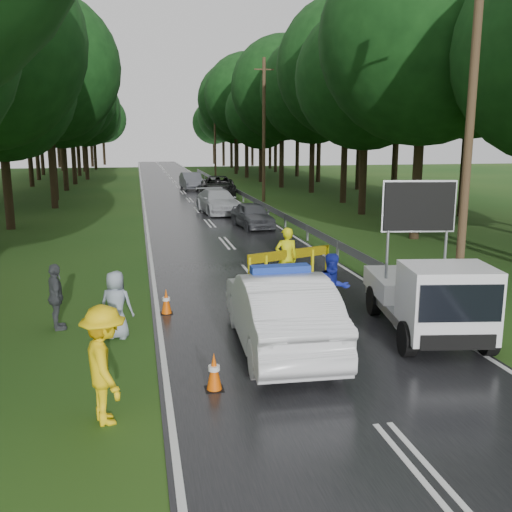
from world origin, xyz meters
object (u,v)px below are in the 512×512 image
object	(u,v)px
work_truck	(430,297)
barrier	(290,259)
officer	(286,258)
queue_car_third	(218,186)
queue_car_first	(253,215)
police_sedan	(280,311)
queue_car_second	(218,201)
queue_car_fourth	(191,181)
civilian	(333,289)

from	to	relation	value
work_truck	barrier	size ratio (longest dim) A/B	1.65
work_truck	officer	world-z (taller)	work_truck
barrier	queue_car_third	distance (m)	28.21
barrier	queue_car_first	xyz separation A→B (m)	(1.29, 12.20, -0.28)
queue_car_first	queue_car_third	bearing A→B (deg)	82.51
police_sedan	work_truck	xyz separation A→B (m)	(3.59, 0.07, 0.09)
queue_car_second	queue_car_fourth	xyz separation A→B (m)	(-0.06, 16.74, 0.03)
queue_car_first	work_truck	bearing A→B (deg)	-93.26
officer	queue_car_first	world-z (taller)	officer
officer	queue_car_fourth	size ratio (longest dim) A/B	0.42
police_sedan	queue_car_first	world-z (taller)	police_sedan
queue_car_third	queue_car_fourth	xyz separation A→B (m)	(-1.45, 6.78, -0.05)
work_truck	queue_car_first	world-z (taller)	work_truck
work_truck	barrier	bearing A→B (deg)	123.15
police_sedan	queue_car_third	size ratio (longest dim) A/B	0.91
police_sedan	barrier	size ratio (longest dim) A/B	1.86
barrier	officer	xyz separation A→B (m)	(-0.10, 0.03, 0.03)
queue_car_second	queue_car_third	world-z (taller)	queue_car_third
civilian	queue_car_second	size ratio (longest dim) A/B	0.36
work_truck	queue_car_second	bearing A→B (deg)	103.82
queue_car_first	queue_car_fourth	size ratio (longest dim) A/B	0.84
officer	queue_car_first	xyz separation A→B (m)	(1.39, 12.16, -0.30)
work_truck	civilian	distance (m)	2.28
work_truck	queue_car_fourth	size ratio (longest dim) A/B	1.02
civilian	queue_car_third	bearing A→B (deg)	81.15
officer	police_sedan	bearing A→B (deg)	77.34
barrier	police_sedan	bearing A→B (deg)	-127.33
civilian	queue_car_fourth	size ratio (longest dim) A/B	0.39
police_sedan	queue_car_third	xyz separation A→B (m)	(3.24, 32.96, -0.06)
queue_car_first	queue_car_third	xyz separation A→B (m)	(0.43, 15.96, 0.15)
civilian	queue_car_third	xyz separation A→B (m)	(1.56, 31.66, -0.10)
queue_car_first	queue_car_third	distance (m)	15.97
work_truck	queue_car_second	world-z (taller)	work_truck
barrier	queue_car_first	bearing A→B (deg)	64.14
queue_car_fourth	queue_car_second	bearing A→B (deg)	-93.66
queue_car_first	police_sedan	bearing A→B (deg)	-105.29
queue_car_third	queue_car_fourth	size ratio (longest dim) A/B	1.26
queue_car_second	queue_car_fourth	distance (m)	16.74
police_sedan	queue_car_first	distance (m)	17.24
barrier	civilian	distance (m)	3.50
queue_car_first	queue_car_second	world-z (taller)	queue_car_second
queue_car_third	barrier	bearing A→B (deg)	-87.06
barrier	civilian	xyz separation A→B (m)	(0.16, -3.50, -0.03)
queue_car_second	officer	bearing A→B (deg)	-97.61
officer	queue_car_third	distance (m)	28.18
barrier	queue_car_third	xyz separation A→B (m)	(1.72, 28.16, -0.13)
work_truck	officer	size ratio (longest dim) A/B	2.43
work_truck	queue_car_fourth	bearing A→B (deg)	102.07
work_truck	officer	distance (m)	5.25
barrier	queue_car_second	xyz separation A→B (m)	(0.33, 18.20, -0.20)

